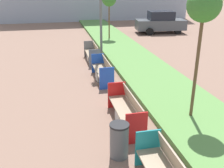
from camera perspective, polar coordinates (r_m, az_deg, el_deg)
name	(u,v)px	position (r m, az deg, el deg)	size (l,w,h in m)	color
planter_grass_strip	(145,70)	(13.08, 7.28, 2.96)	(2.80, 120.00, 0.18)	#568442
bench_red_frame	(126,112)	(8.24, 3.14, -6.12)	(0.65, 2.36, 0.94)	#ADA8A0
bench_blue_frame	(103,72)	(11.85, -2.01, 2.61)	(0.65, 2.28, 0.94)	#ADA8A0
bench_grey_frame	(93,55)	(14.79, -4.25, 6.37)	(0.65, 2.20, 0.94)	#ADA8A0
litter_bin	(119,140)	(6.71, 1.57, -12.17)	(0.49, 0.49, 0.93)	#4C4F51
sapling_tree_near	(204,8)	(7.92, 19.36, 15.41)	(0.95, 0.95, 4.06)	brown
sapling_tree_far	(109,0)	(19.93, -0.65, 17.91)	(1.06, 1.06, 3.56)	brown
parked_car_distant	(160,22)	(23.70, 10.51, 13.06)	(4.38, 2.25, 1.86)	#474C51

